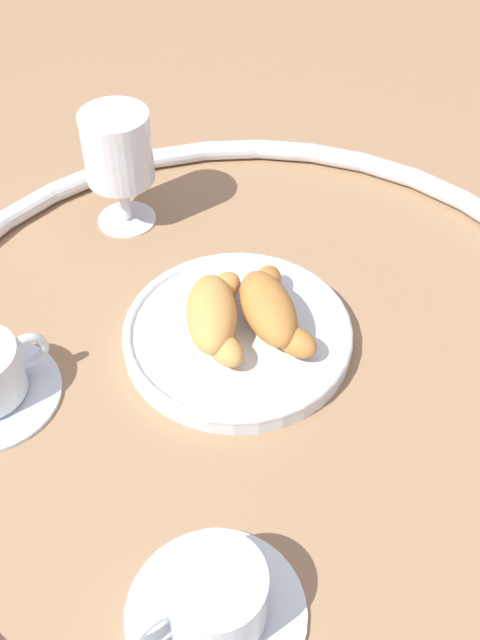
# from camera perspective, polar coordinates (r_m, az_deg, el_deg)

# --- Properties ---
(ground_plane) EXTENTS (2.20, 2.20, 0.00)m
(ground_plane) POSITION_cam_1_polar(r_m,az_deg,el_deg) (0.73, 1.00, -3.08)
(ground_plane) COLOR #997551
(table_chrome_rim) EXTENTS (0.72, 0.72, 0.02)m
(table_chrome_rim) POSITION_cam_1_polar(r_m,az_deg,el_deg) (0.72, 1.01, -2.46)
(table_chrome_rim) COLOR silver
(table_chrome_rim) RESTS_ON ground_plane
(pastry_plate) EXTENTS (0.23, 0.23, 0.02)m
(pastry_plate) POSITION_cam_1_polar(r_m,az_deg,el_deg) (0.74, -0.00, -0.99)
(pastry_plate) COLOR silver
(pastry_plate) RESTS_ON ground_plane
(croissant_large) EXTENTS (0.12, 0.10, 0.04)m
(croissant_large) POSITION_cam_1_polar(r_m,az_deg,el_deg) (0.71, -1.93, 0.40)
(croissant_large) COLOR #D6994C
(croissant_large) RESTS_ON pastry_plate
(croissant_small) EXTENTS (0.13, 0.09, 0.04)m
(croissant_small) POSITION_cam_1_polar(r_m,az_deg,el_deg) (0.72, 2.41, 0.86)
(croissant_small) COLOR #BC7A38
(croissant_small) RESTS_ON pastry_plate
(coffee_cup_far) EXTENTS (0.14, 0.14, 0.06)m
(coffee_cup_far) POSITION_cam_1_polar(r_m,az_deg,el_deg) (0.57, -2.02, -20.60)
(coffee_cup_far) COLOR silver
(coffee_cup_far) RESTS_ON ground_plane
(juice_glass_left) EXTENTS (0.08, 0.08, 0.14)m
(juice_glass_left) POSITION_cam_1_polar(r_m,az_deg,el_deg) (0.84, -9.28, 12.41)
(juice_glass_left) COLOR white
(juice_glass_left) RESTS_ON ground_plane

